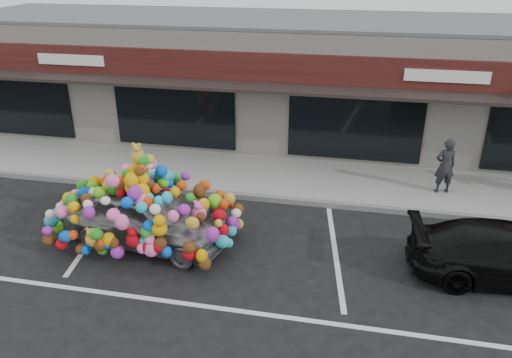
# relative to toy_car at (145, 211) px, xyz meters

# --- Properties ---
(ground) EXTENTS (90.00, 90.00, 0.00)m
(ground) POSITION_rel_toy_car_xyz_m (1.70, 0.23, -0.85)
(ground) COLOR black
(ground) RESTS_ON ground
(shop_building) EXTENTS (24.00, 7.20, 4.31)m
(shop_building) POSITION_rel_toy_car_xyz_m (1.70, 8.67, 1.31)
(shop_building) COLOR silver
(shop_building) RESTS_ON ground
(sidewalk) EXTENTS (26.00, 3.00, 0.15)m
(sidewalk) POSITION_rel_toy_car_xyz_m (1.70, 4.23, -0.78)
(sidewalk) COLOR #999A94
(sidewalk) RESTS_ON ground
(kerb) EXTENTS (26.00, 0.18, 0.16)m
(kerb) POSITION_rel_toy_car_xyz_m (1.70, 2.73, -0.78)
(kerb) COLOR slate
(kerb) RESTS_ON ground
(parking_stripe_left) EXTENTS (0.73, 4.37, 0.01)m
(parking_stripe_left) POSITION_rel_toy_car_xyz_m (-1.50, 0.43, -0.85)
(parking_stripe_left) COLOR silver
(parking_stripe_left) RESTS_ON ground
(parking_stripe_mid) EXTENTS (0.73, 4.37, 0.01)m
(parking_stripe_mid) POSITION_rel_toy_car_xyz_m (4.50, 0.43, -0.85)
(parking_stripe_mid) COLOR silver
(parking_stripe_mid) RESTS_ON ground
(lane_line) EXTENTS (14.00, 0.12, 0.01)m
(lane_line) POSITION_rel_toy_car_xyz_m (3.70, -2.07, -0.85)
(lane_line) COLOR silver
(lane_line) RESTS_ON ground
(toy_car) EXTENTS (2.95, 4.55, 2.52)m
(toy_car) POSITION_rel_toy_car_xyz_m (0.00, 0.00, 0.00)
(toy_car) COLOR #9FA3AA
(toy_car) RESTS_ON ground
(black_sedan) EXTENTS (2.00, 4.28, 1.21)m
(black_sedan) POSITION_rel_toy_car_xyz_m (8.14, 0.18, -0.25)
(black_sedan) COLOR black
(black_sedan) RESTS_ON ground
(pedestrian_a) EXTENTS (0.66, 0.52, 1.61)m
(pedestrian_a) POSITION_rel_toy_car_xyz_m (7.29, 4.04, 0.10)
(pedestrian_a) COLOR #24242A
(pedestrian_a) RESTS_ON sidewalk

